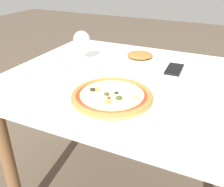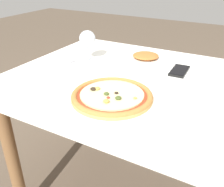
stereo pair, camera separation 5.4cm
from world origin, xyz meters
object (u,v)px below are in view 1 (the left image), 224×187
wine_glass_far_left (82,40)px  pizza_plate (112,97)px  dining_table (135,99)px  fork (59,67)px  cell_phone (174,69)px  side_plate (140,57)px

wine_glass_far_left → pizza_plate: bearing=-45.1°
dining_table → pizza_plate: 0.24m
dining_table → fork: (-0.38, -0.03, 0.10)m
dining_table → cell_phone: bearing=54.4°
wine_glass_far_left → cell_phone: wine_glass_far_left is taller
dining_table → cell_phone: 0.24m
dining_table → side_plate: side_plate is taller
pizza_plate → cell_phone: (0.14, 0.39, -0.01)m
cell_phone → side_plate: 0.21m
fork → dining_table: bearing=4.2°
pizza_plate → fork: (-0.37, 0.19, -0.01)m
dining_table → wine_glass_far_left: (-0.33, 0.10, 0.21)m
dining_table → fork: size_ratio=6.86×
dining_table → fork: fork is taller
cell_phone → side_plate: (-0.20, 0.08, 0.01)m
pizza_plate → wine_glass_far_left: bearing=134.9°
dining_table → cell_phone: size_ratio=7.96×
pizza_plate → fork: size_ratio=1.87×
wine_glass_far_left → cell_phone: size_ratio=1.07×
pizza_plate → fork: pizza_plate is taller
dining_table → cell_phone: cell_phone is taller
side_plate → wine_glass_far_left: bearing=-148.6°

